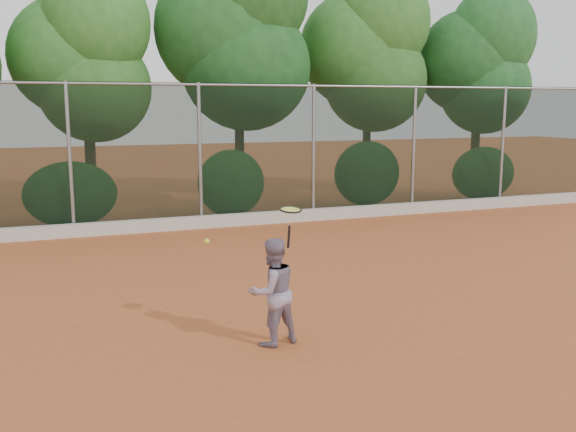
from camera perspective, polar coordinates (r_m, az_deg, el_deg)
name	(u,v)px	position (r m, az deg, el deg)	size (l,w,h in m)	color
ground	(312,311)	(9.53, 2.17, -8.40)	(80.00, 80.00, 0.00)	#A85227
concrete_curb	(203,222)	(15.81, -7.55, -0.53)	(24.00, 0.20, 0.30)	#BAB6AD
tennis_player	(272,292)	(8.06, -1.41, -6.75)	(0.66, 0.52, 1.36)	gray
chainlink_fence	(200,151)	(15.76, -7.84, 5.70)	(24.09, 0.09, 3.50)	black
foliage_backdrop	(160,49)	(17.61, -11.34, 14.33)	(23.70, 3.63, 7.55)	#3F2C18
tennis_racket	(290,213)	(7.84, 0.21, 0.29)	(0.31, 0.31, 0.52)	black
tennis_ball_in_flight	(207,241)	(7.27, -7.24, -2.25)	(0.06, 0.06, 0.06)	#C7D430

